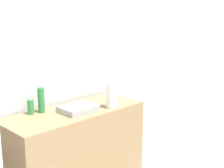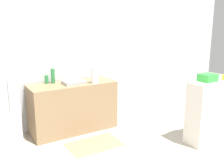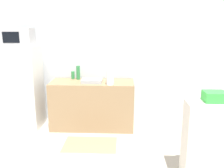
{
  "view_description": "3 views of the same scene",
  "coord_description": "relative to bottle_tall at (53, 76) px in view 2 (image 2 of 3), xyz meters",
  "views": [
    {
      "loc": [
        -2.03,
        0.09,
        1.86
      ],
      "look_at": [
        -0.06,
        2.07,
        1.22
      ],
      "focal_mm": 50.0,
      "sensor_mm": 36.0,
      "label": 1
    },
    {
      "loc": [
        -1.76,
        -1.45,
        1.85
      ],
      "look_at": [
        0.19,
        1.73,
        0.99
      ],
      "focal_mm": 40.0,
      "sensor_mm": 36.0,
      "label": 2
    },
    {
      "loc": [
        0.44,
        -1.82,
        1.9
      ],
      "look_at": [
        0.27,
        1.89,
        1.0
      ],
      "focal_mm": 40.0,
      "sensor_mm": 36.0,
      "label": 3
    }
  ],
  "objects": [
    {
      "name": "bottle_short",
      "position": [
        -0.11,
        0.03,
        -0.06
      ],
      "size": [
        0.06,
        0.06,
        0.15
      ],
      "primitive_type": "cylinder",
      "color": "#2D7F42",
      "rests_on": "counter"
    },
    {
      "name": "shelf_cabinet",
      "position": [
        1.97,
        -1.75,
        -0.5
      ],
      "size": [
        0.75,
        0.32,
        1.01
      ],
      "primitive_type": "cube",
      "color": "silver",
      "rests_on": "ground_plane"
    },
    {
      "name": "basket",
      "position": [
        1.92,
        -1.72,
        0.07
      ],
      "size": [
        0.25,
        0.21,
        0.12
      ],
      "primitive_type": "cube",
      "color": "green",
      "rests_on": "shelf_cabinet"
    },
    {
      "name": "bottle_tall",
      "position": [
        0.0,
        0.0,
        0.0
      ],
      "size": [
        0.07,
        0.07,
        0.26
      ],
      "primitive_type": "cylinder",
      "color": "#2D7F42",
      "rests_on": "counter"
    },
    {
      "name": "kitchen_rug",
      "position": [
        0.32,
        -0.91,
        -1.0
      ],
      "size": [
        0.85,
        0.56,
        0.01
      ],
      "primitive_type": "cube",
      "color": "#937A5B",
      "rests_on": "ground_plane"
    },
    {
      "name": "sink_basin",
      "position": [
        0.29,
        -0.23,
        -0.1
      ],
      "size": [
        0.37,
        0.27,
        0.06
      ],
      "primitive_type": "cube",
      "color": "#9EA3A8",
      "rests_on": "counter"
    },
    {
      "name": "paper_towel_roll",
      "position": [
        0.62,
        -0.39,
        0.01
      ],
      "size": [
        0.13,
        0.13,
        0.28
      ],
      "primitive_type": "cylinder",
      "color": "white",
      "rests_on": "counter"
    },
    {
      "name": "counter",
      "position": [
        0.28,
        -0.18,
        -0.57
      ],
      "size": [
        1.51,
        0.61,
        0.87
      ],
      "primitive_type": "cube",
      "color": "#937551",
      "rests_on": "ground_plane"
    },
    {
      "name": "wall_back",
      "position": [
        0.4,
        0.19,
        0.3
      ],
      "size": [
        8.0,
        0.06,
        2.6
      ],
      "primitive_type": "cube",
      "color": "silver",
      "rests_on": "ground_plane"
    },
    {
      "name": "jar",
      "position": [
        2.24,
        -1.79,
        0.05
      ],
      "size": [
        0.08,
        0.08,
        0.08
      ],
      "primitive_type": "cylinder",
      "color": "yellow",
      "rests_on": "shelf_cabinet"
    }
  ]
}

